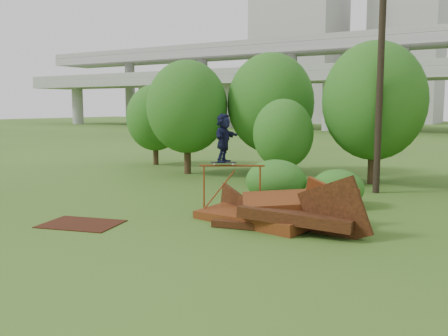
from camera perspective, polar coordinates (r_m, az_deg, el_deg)
The scene contains 16 objects.
ground at distance 15.08m, azimuth -1.41°, elevation -7.05°, with size 240.00×240.00×0.00m, color #2D5116.
scrap_pile at distance 15.76m, azimuth 6.54°, elevation -5.06°, with size 5.88×3.25×2.28m.
grind_rail at distance 16.73m, azimuth 0.91°, elevation -1.40°, with size 1.93×1.14×1.73m.
skateboard at distance 16.66m, azimuth -0.04°, elevation 0.63°, with size 0.86×0.63×0.09m.
skater at distance 16.59m, azimuth -0.04°, elevation 3.47°, with size 1.51×0.48×1.62m, color black.
flat_plate at distance 16.33m, azimuth -15.99°, elevation -6.16°, with size 2.35×1.68×0.03m, color #32150A.
tree_0 at distance 27.18m, azimuth -4.25°, elevation 6.98°, with size 4.36×4.36×6.15m.
tree_1 at distance 27.44m, azimuth 5.36°, elevation 7.40°, with size 4.72×4.72×6.57m.
tree_2 at distance 23.73m, azimuth 6.78°, elevation 3.89°, with size 2.86×2.86×4.03m.
tree_3 at distance 24.55m, azimuth 16.79°, elevation 7.35°, with size 4.84×4.84×6.71m.
tree_6 at distance 31.69m, azimuth -7.87°, elevation 5.71°, with size 3.60×3.60×5.04m.
shrub_left at distance 19.30m, azimuth 5.96°, elevation -1.47°, with size 2.38×2.19×1.65m, color #205516.
shrub_right at distance 18.83m, azimuth 12.86°, elevation -2.24°, with size 1.94×1.78×1.38m, color #205516.
utility_pole at distance 22.02m, azimuth 17.39°, elevation 8.92°, with size 1.40×0.28×8.87m.
building_left at distance 117.51m, azimuth 8.63°, elevation 13.76°, with size 18.00×16.00×35.00m, color #9E9E99.
building_right at distance 117.19m, azimuth 20.15°, elevation 11.71°, with size 14.00×14.00×28.00m, color #9E9E99.
Camera 1 is at (7.98, -12.25, 3.68)m, focal length 40.00 mm.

